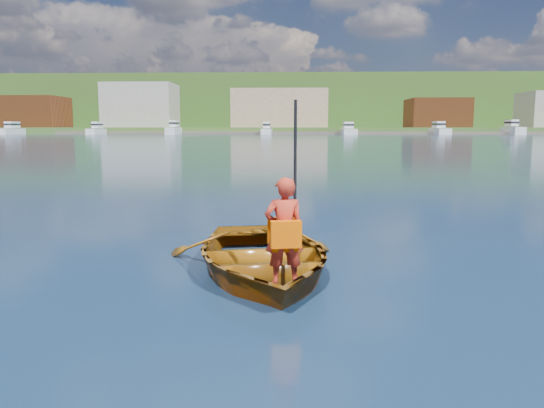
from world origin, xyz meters
The scene contains 8 objects.
ground centered at (0.00, 0.00, 0.00)m, with size 600.00×600.00×0.00m.
rowboat centered at (-1.11, -0.97, 0.21)m, with size 3.08×3.88×0.72m.
child_paddler centered at (-0.80, -1.82, 0.71)m, with size 0.49×0.39×2.07m.
shoreline centered at (0.00, 236.61, 10.32)m, with size 400.00×140.00×22.00m.
dock centered at (-9.78, 148.00, 0.40)m, with size 159.93×14.24×0.80m.
waterfront_buildings centered at (-7.74, 165.00, 7.74)m, with size 202.00×16.00×14.00m.
marina_yachts centered at (-4.08, 143.31, 1.35)m, with size 145.23×13.34×4.38m.
hillside_trees centered at (-32.81, 244.14, 19.26)m, with size 231.34×90.54×27.08m.
Camera 1 is at (-0.71, -7.65, 1.86)m, focal length 35.00 mm.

